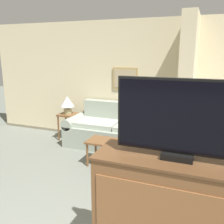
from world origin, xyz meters
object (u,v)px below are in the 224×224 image
tv_dresser (173,222)px  tv (180,119)px  coffee_table (104,144)px  table_lamp (67,103)px  couch (118,132)px

tv_dresser → tv: (0.00, 0.00, 0.89)m
coffee_table → tv: tv is taller
table_lamp → tv: tv is taller
table_lamp → tv_dresser: bearing=-46.3°
table_lamp → couch: bearing=-1.3°
couch → tv_dresser: tv_dresser is taller
coffee_table → table_lamp: table_lamp is taller
coffee_table → table_lamp: 1.64m
couch → tv: bearing=-61.9°
couch → tv: 3.37m
couch → table_lamp: size_ratio=5.54×
coffee_table → tv_dresser: size_ratio=0.44×
coffee_table → tv: bearing=-53.0°
coffee_table → tv_dresser: tv_dresser is taller
table_lamp → tv_dresser: (2.71, -2.83, -0.27)m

